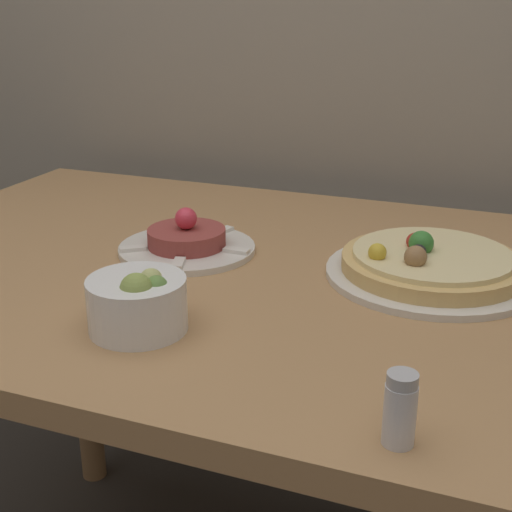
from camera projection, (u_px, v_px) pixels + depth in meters
name	position (u px, v px, depth m)	size (l,w,h in m)	color
dining_table	(227.00, 330.00, 1.11)	(1.19, 0.83, 0.79)	#AD7F51
pizza_plate	(431.00, 265.00, 1.01)	(0.30, 0.30, 0.07)	silver
tartare_plate	(187.00, 242.00, 1.11)	(0.21, 0.21, 0.07)	silver
small_bowl	(138.00, 302.00, 0.85)	(0.12, 0.12, 0.08)	white
salt_shaker	(400.00, 409.00, 0.64)	(0.03, 0.03, 0.07)	silver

